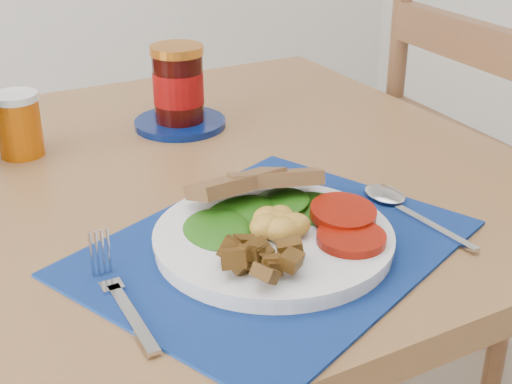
% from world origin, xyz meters
% --- Properties ---
extents(table, '(1.40, 0.90, 0.75)m').
position_xyz_m(table, '(0.00, 0.20, 0.67)').
color(table, brown).
rests_on(table, ground).
extents(chair_end, '(0.41, 0.43, 1.10)m').
position_xyz_m(chair_end, '(0.87, 0.23, 0.56)').
color(chair_end, brown).
rests_on(chair_end, ground).
extents(placemat, '(0.50, 0.45, 0.00)m').
position_xyz_m(placemat, '(0.24, -0.04, 0.75)').
color(placemat, black).
rests_on(placemat, table).
extents(breakfast_plate, '(0.26, 0.26, 0.06)m').
position_xyz_m(breakfast_plate, '(0.23, -0.05, 0.77)').
color(breakfast_plate, silver).
rests_on(breakfast_plate, placemat).
extents(fork, '(0.02, 0.17, 0.00)m').
position_xyz_m(fork, '(0.05, -0.06, 0.76)').
color(fork, '#B2B5BA').
rests_on(fork, placemat).
extents(spoon, '(0.04, 0.19, 0.01)m').
position_xyz_m(spoon, '(0.42, -0.03, 0.76)').
color(spoon, '#B2B5BA').
rests_on(spoon, placemat).
extents(juice_glass, '(0.06, 0.06, 0.09)m').
position_xyz_m(juice_glass, '(0.05, 0.37, 0.79)').
color(juice_glass, '#BA5104').
rests_on(juice_glass, table).
extents(jam_on_saucer, '(0.15, 0.15, 0.13)m').
position_xyz_m(jam_on_saucer, '(0.30, 0.37, 0.81)').
color(jam_on_saucer, '#04154F').
rests_on(jam_on_saucer, table).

